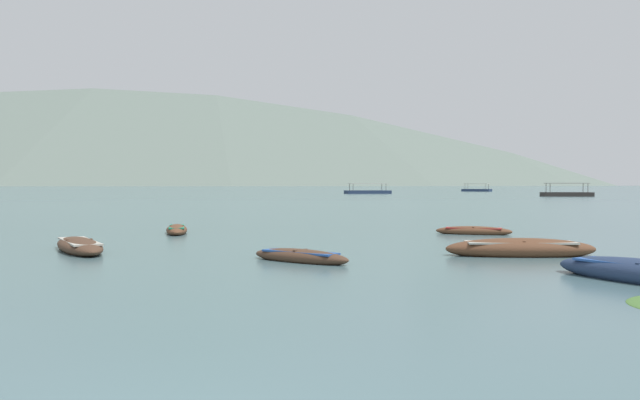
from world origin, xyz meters
TOP-DOWN VIEW (x-y plane):
  - ground_plane at (0.00, 1500.00)m, footprint 6000.00×6000.00m
  - mountain_1 at (-713.94, 1867.96)m, footprint 2572.13×2572.13m
  - mountain_2 at (1.98, 1889.13)m, footprint 1022.72×1022.72m
  - rowboat_1 at (3.61, 23.48)m, footprint 3.22×1.20m
  - rowboat_2 at (-8.94, 14.31)m, footprint 3.79×4.19m
  - rowboat_4 at (4.49, 15.43)m, footprint 4.50×1.87m
  - rowboat_5 at (-8.91, 21.91)m, footprint 2.16×3.65m
  - rowboat_6 at (-1.56, 12.88)m, footprint 3.18×2.13m
  - ferry_0 at (-13.16, 140.68)m, footprint 10.90×7.66m
  - ferry_1 at (13.99, 191.68)m, footprint 8.95×6.21m
  - ferry_2 at (24.50, 113.50)m, footprint 8.73×4.11m

SIDE VIEW (x-z plane):
  - ground_plane at x=0.00m, z-range 0.00..0.00m
  - rowboat_1 at x=3.61m, z-range -0.08..0.35m
  - rowboat_6 at x=-1.56m, z-range -0.08..0.35m
  - rowboat_5 at x=-8.91m, z-range -0.08..0.37m
  - rowboat_2 at x=-8.94m, z-range -0.10..0.42m
  - rowboat_4 at x=4.49m, z-range -0.12..0.53m
  - ferry_0 at x=-13.16m, z-range -0.82..1.71m
  - ferry_1 at x=13.99m, z-range -0.82..1.71m
  - ferry_2 at x=24.50m, z-range -0.82..1.71m
  - mountain_2 at x=1.98m, z-range 0.00..417.63m
  - mountain_1 at x=-713.94m, z-range 0.00..610.46m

